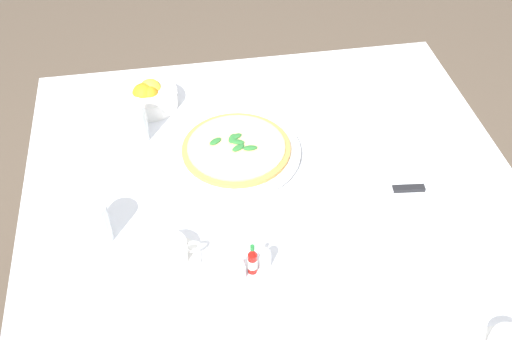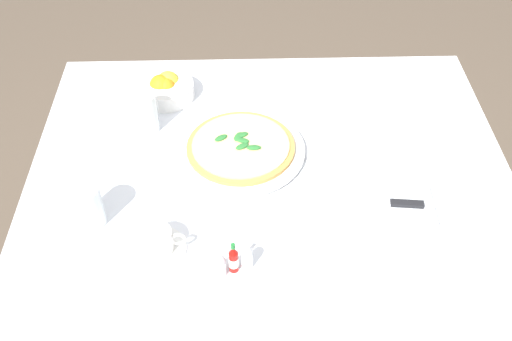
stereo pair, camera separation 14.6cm
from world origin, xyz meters
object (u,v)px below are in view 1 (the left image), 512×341
(napkin_folded, at_px, (387,194))
(hot_sauce_bottle, at_px, (252,261))
(salt_shaker, at_px, (240,269))
(coffee_cup_far_right, at_px, (170,253))
(pizza_plate, at_px, (236,152))
(water_glass_right_edge, at_px, (94,225))
(pizza, at_px, (236,148))
(dinner_knife, at_px, (387,190))
(citrus_bowl, at_px, (149,96))
(pepper_shaker, at_px, (265,258))
(water_glass_near_right, at_px, (135,124))

(napkin_folded, bearing_deg, hot_sauce_bottle, 27.48)
(salt_shaker, bearing_deg, coffee_cup_far_right, -25.64)
(pizza_plate, xyz_separation_m, water_glass_right_edge, (0.34, 0.22, 0.03))
(pizza, relative_size, napkin_folded, 1.20)
(dinner_knife, xyz_separation_m, salt_shaker, (0.37, 0.17, 0.00))
(napkin_folded, relative_size, citrus_bowl, 1.51)
(citrus_bowl, distance_m, pepper_shaker, 0.63)
(pepper_shaker, bearing_deg, pizza, -88.43)
(citrus_bowl, height_order, pepper_shaker, citrus_bowl)
(pizza_plate, distance_m, water_glass_near_right, 0.27)
(water_glass_near_right, bearing_deg, water_glass_right_edge, 73.80)
(water_glass_right_edge, relative_size, citrus_bowl, 0.70)
(pizza, bearing_deg, citrus_bowl, -50.20)
(pepper_shaker, bearing_deg, salt_shaker, 19.65)
(pizza_plate, relative_size, pizza, 1.19)
(napkin_folded, relative_size, hot_sauce_bottle, 2.72)
(pizza, relative_size, water_glass_near_right, 2.43)
(water_glass_right_edge, distance_m, hot_sauce_bottle, 0.35)
(pizza_plate, distance_m, napkin_folded, 0.38)
(pizza, height_order, water_glass_right_edge, water_glass_right_edge)
(coffee_cup_far_right, bearing_deg, water_glass_near_right, -81.58)
(salt_shaker, bearing_deg, dinner_knife, -155.40)
(dinner_knife, bearing_deg, hot_sauce_bottle, 31.17)
(water_glass_right_edge, distance_m, salt_shaker, 0.33)
(coffee_cup_far_right, height_order, hot_sauce_bottle, hot_sauce_bottle)
(napkin_folded, height_order, hot_sauce_bottle, hot_sauce_bottle)
(pizza, relative_size, hot_sauce_bottle, 3.27)
(dinner_knife, distance_m, salt_shaker, 0.41)
(citrus_bowl, bearing_deg, dinner_knife, 139.85)
(salt_shaker, xyz_separation_m, pepper_shaker, (-0.06, -0.02, 0.00))
(hot_sauce_bottle, relative_size, pepper_shaker, 1.48)
(coffee_cup_far_right, relative_size, hot_sauce_bottle, 1.60)
(pizza_plate, xyz_separation_m, pizza, (0.00, -0.00, 0.01))
(dinner_knife, height_order, hot_sauce_bottle, hot_sauce_bottle)
(coffee_cup_far_right, relative_size, water_glass_near_right, 1.19)
(water_glass_right_edge, xyz_separation_m, napkin_folded, (-0.67, -0.02, -0.04))
(water_glass_near_right, bearing_deg, hot_sauce_bottle, 115.96)
(coffee_cup_far_right, bearing_deg, pizza, -121.18)
(citrus_bowl, relative_size, pepper_shaker, 2.67)
(water_glass_near_right, xyz_separation_m, citrus_bowl, (-0.04, -0.14, -0.02))
(hot_sauce_bottle, bearing_deg, salt_shaker, 19.65)
(water_glass_near_right, distance_m, citrus_bowl, 0.15)
(coffee_cup_far_right, distance_m, salt_shaker, 0.15)
(water_glass_right_edge, height_order, pepper_shaker, water_glass_right_edge)
(pizza, xyz_separation_m, water_glass_right_edge, (0.34, 0.22, 0.02))
(hot_sauce_bottle, bearing_deg, pizza_plate, -92.92)
(water_glass_right_edge, height_order, water_glass_near_right, water_glass_near_right)
(salt_shaker, bearing_deg, pizza_plate, -97.14)
(pizza, xyz_separation_m, dinner_knife, (-0.32, 0.20, -0.00))
(water_glass_right_edge, height_order, dinner_knife, water_glass_right_edge)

